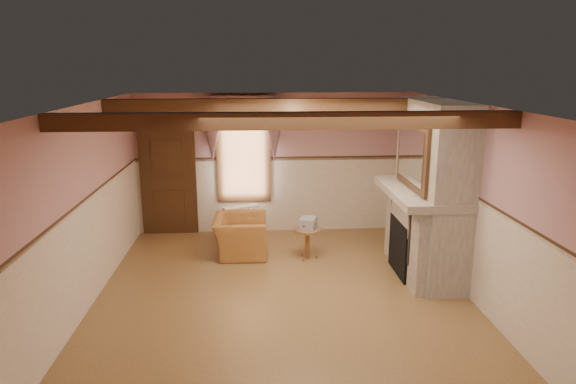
{
  "coord_description": "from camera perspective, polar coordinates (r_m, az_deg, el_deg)",
  "views": [
    {
      "loc": [
        -0.38,
        -7.12,
        3.33
      ],
      "look_at": [
        0.14,
        0.8,
        1.35
      ],
      "focal_mm": 32.0,
      "sensor_mm": 36.0,
      "label": 1
    }
  ],
  "objects": [
    {
      "name": "book_stack",
      "position": [
        8.92,
        2.25,
        -3.51
      ],
      "size": [
        0.35,
        0.39,
        0.2
      ],
      "primitive_type": "cube",
      "rotation": [
        0.0,
        0.0,
        -0.33
      ],
      "color": "#B7AD8C",
      "rests_on": "side_table"
    },
    {
      "name": "radiator",
      "position": [
        10.28,
        -5.25,
        -3.21
      ],
      "size": [
        0.71,
        0.44,
        0.6
      ],
      "primitive_type": "cube",
      "rotation": [
        0.0,
        0.0,
        0.4
      ],
      "color": "silver",
      "rests_on": "floor"
    },
    {
      "name": "wall_front",
      "position": [
        4.56,
        1.37,
        -11.04
      ],
      "size": [
        5.5,
        0.02,
        2.8
      ],
      "primitive_type": "cube",
      "color": "#AF797C",
      "rests_on": "floor"
    },
    {
      "name": "candle_red",
      "position": [
        7.62,
        16.51,
        -0.5
      ],
      "size": [
        0.06,
        0.06,
        0.16
      ],
      "primitive_type": "cylinder",
      "color": "#AC152B",
      "rests_on": "mantel"
    },
    {
      "name": "fireplace",
      "position": [
        8.44,
        15.76,
        0.23
      ],
      "size": [
        0.85,
        2.0,
        2.8
      ],
      "primitive_type": "cube",
      "color": "gray",
      "rests_on": "floor"
    },
    {
      "name": "armchair",
      "position": [
        9.28,
        -5.32,
        -4.85
      ],
      "size": [
        0.94,
        1.07,
        0.69
      ],
      "primitive_type": "imported",
      "rotation": [
        0.0,
        0.0,
        1.56
      ],
      "color": "#9E662D",
      "rests_on": "floor"
    },
    {
      "name": "mantel_clock",
      "position": [
        9.1,
        13.09,
        2.15
      ],
      "size": [
        0.14,
        0.24,
        0.2
      ],
      "primitive_type": "cube",
      "color": "black",
      "rests_on": "mantel"
    },
    {
      "name": "bowl",
      "position": [
        8.35,
        14.65,
        0.61
      ],
      "size": [
        0.36,
        0.36,
        0.09
      ],
      "primitive_type": "imported",
      "color": "brown",
      "rests_on": "mantel"
    },
    {
      "name": "floor",
      "position": [
        7.87,
        -0.66,
        -11.05
      ],
      "size": [
        5.5,
        6.0,
        0.01
      ],
      "primitive_type": "cube",
      "color": "brown",
      "rests_on": "ground"
    },
    {
      "name": "ceiling",
      "position": [
        7.15,
        -0.72,
        9.73
      ],
      "size": [
        5.5,
        6.0,
        0.01
      ],
      "primitive_type": "cube",
      "color": "silver",
      "rests_on": "wall_back"
    },
    {
      "name": "ceiling_beam_back",
      "position": [
        8.35,
        -1.17,
        9.66
      ],
      "size": [
        5.5,
        0.18,
        0.2
      ],
      "primitive_type": "cube",
      "color": "black",
      "rests_on": "ceiling"
    },
    {
      "name": "wall_right",
      "position": [
        8.01,
        19.36,
        -0.76
      ],
      "size": [
        0.02,
        6.0,
        2.8
      ],
      "primitive_type": "cube",
      "color": "#AF797C",
      "rests_on": "floor"
    },
    {
      "name": "window",
      "position": [
        10.23,
        -4.96,
        4.49
      ],
      "size": [
        1.06,
        0.08,
        2.02
      ],
      "primitive_type": "cube",
      "color": "white",
      "rests_on": "wall_back"
    },
    {
      "name": "oil_lamp",
      "position": [
        8.84,
        13.6,
        2.04
      ],
      "size": [
        0.11,
        0.11,
        0.28
      ],
      "primitive_type": "cylinder",
      "color": "#B88A34",
      "rests_on": "mantel"
    },
    {
      "name": "chair_rail",
      "position": [
        7.36,
        -0.69,
        -0.41
      ],
      "size": [
        5.5,
        6.0,
        0.08
      ],
      "primitive_type": null,
      "color": "black",
      "rests_on": "wainscot"
    },
    {
      "name": "mantel",
      "position": [
        8.39,
        14.59,
        -0.06
      ],
      "size": [
        1.05,
        2.05,
        0.12
      ],
      "primitive_type": "cube",
      "color": "gray",
      "rests_on": "fireplace"
    },
    {
      "name": "wall_back",
      "position": [
        10.31,
        -1.59,
        3.19
      ],
      "size": [
        5.5,
        0.02,
        2.8
      ],
      "primitive_type": "cube",
      "color": "#AF797C",
      "rests_on": "floor"
    },
    {
      "name": "window_drapes",
      "position": [
        10.06,
        -5.04,
        7.77
      ],
      "size": [
        1.3,
        0.14,
        1.4
      ],
      "primitive_type": "cube",
      "color": "gray",
      "rests_on": "wall_back"
    },
    {
      "name": "overmantel_mirror",
      "position": [
        8.21,
        13.62,
        4.06
      ],
      "size": [
        0.06,
        1.44,
        1.04
      ],
      "primitive_type": "cube",
      "color": "silver",
      "rests_on": "fireplace"
    },
    {
      "name": "side_table",
      "position": [
        9.05,
        2.16,
        -5.75
      ],
      "size": [
        0.61,
        0.61,
        0.55
      ],
      "primitive_type": "cylinder",
      "rotation": [
        0.0,
        0.0,
        0.3
      ],
      "color": "brown",
      "rests_on": "floor"
    },
    {
      "name": "jar_yellow",
      "position": [
        7.84,
        15.91,
        -0.21
      ],
      "size": [
        0.06,
        0.06,
        0.12
      ],
      "primitive_type": "cylinder",
      "color": "yellow",
      "rests_on": "mantel"
    },
    {
      "name": "firebox",
      "position": [
        8.58,
        12.65,
        -5.99
      ],
      "size": [
        0.2,
        0.95,
        0.9
      ],
      "primitive_type": "cube",
      "color": "black",
      "rests_on": "floor"
    },
    {
      "name": "wall_left",
      "position": [
        7.75,
        -21.45,
        -1.43
      ],
      "size": [
        0.02,
        6.0,
        2.8
      ],
      "primitive_type": "cube",
      "color": "#AF797C",
      "rests_on": "floor"
    },
    {
      "name": "door",
      "position": [
        10.46,
        -13.14,
        1.03
      ],
      "size": [
        1.1,
        0.1,
        2.1
      ],
      "primitive_type": "cube",
      "color": "black",
      "rests_on": "floor"
    },
    {
      "name": "ceiling_beam_front",
      "position": [
        5.96,
        -0.1,
        7.92
      ],
      "size": [
        5.5,
        0.18,
        0.2
      ],
      "primitive_type": "cube",
      "color": "black",
      "rests_on": "ceiling"
    },
    {
      "name": "wainscot",
      "position": [
        7.58,
        -0.68,
        -5.91
      ],
      "size": [
        5.5,
        6.0,
        1.5
      ],
      "primitive_type": null,
      "color": "beige",
      "rests_on": "floor"
    }
  ]
}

